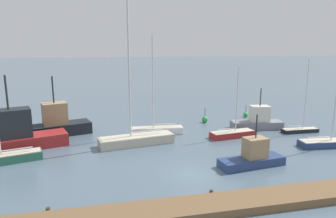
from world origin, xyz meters
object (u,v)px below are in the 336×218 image
at_px(fishing_boat_2, 14,135).
at_px(channel_buoy_1, 205,119).
at_px(sailboat_0, 136,138).
at_px(fishing_boat_1, 258,121).
at_px(sailboat_1, 232,133).
at_px(sailboat_2, 327,142).
at_px(channel_buoy_0, 246,114).
at_px(fishing_boat_0, 253,157).
at_px(sailboat_5, 157,129).
at_px(fishing_boat_3, 53,125).
at_px(sailboat_3, 300,129).
at_px(sailboat_4, 7,157).

distance_m(fishing_boat_2, channel_buoy_1, 22.03).
distance_m(sailboat_0, fishing_boat_1, 15.14).
relative_size(fishing_boat_1, channel_buoy_1, 3.30).
height_order(sailboat_1, fishing_boat_2, sailboat_1).
distance_m(sailboat_0, sailboat_2, 18.74).
xyz_separation_m(channel_buoy_0, channel_buoy_1, (-6.66, -1.77, 0.07)).
bearing_deg(channel_buoy_1, sailboat_0, -143.68).
xyz_separation_m(sailboat_2, fishing_boat_2, (-29.53, 5.64, 0.97)).
xyz_separation_m(sailboat_2, fishing_boat_0, (-9.51, -2.89, 0.34)).
xyz_separation_m(sailboat_1, fishing_boat_2, (-21.82, 0.68, 1.01)).
xyz_separation_m(sailboat_5, fishing_boat_1, (12.14, -0.43, 0.41)).
height_order(sailboat_1, fishing_boat_3, sailboat_1).
height_order(sailboat_5, channel_buoy_0, sailboat_5).
relative_size(fishing_boat_2, fishing_boat_3, 1.09).
distance_m(sailboat_3, fishing_boat_3, 27.79).
xyz_separation_m(sailboat_0, channel_buoy_0, (16.38, 8.92, -0.35)).
height_order(sailboat_1, channel_buoy_0, sailboat_1).
relative_size(fishing_boat_2, channel_buoy_0, 5.66).
bearing_deg(fishing_boat_2, fishing_boat_1, 166.88).
bearing_deg(fishing_boat_3, fishing_boat_0, -53.05).
bearing_deg(fishing_boat_0, sailboat_2, 9.65).
distance_m(sailboat_5, fishing_boat_3, 11.44).
height_order(fishing_boat_0, fishing_boat_3, fishing_boat_3).
xyz_separation_m(sailboat_4, channel_buoy_0, (27.62, 11.26, -0.14)).
height_order(sailboat_0, channel_buoy_0, sailboat_0).
bearing_deg(sailboat_0, fishing_boat_1, -178.38).
distance_m(sailboat_1, sailboat_4, 21.82).
height_order(fishing_boat_1, fishing_boat_3, fishing_boat_3).
distance_m(sailboat_1, sailboat_2, 9.17).
bearing_deg(sailboat_3, sailboat_4, -173.04).
height_order(sailboat_5, fishing_boat_2, sailboat_5).
height_order(sailboat_2, fishing_boat_0, sailboat_2).
bearing_deg(sailboat_4, sailboat_2, 160.70).
height_order(sailboat_4, sailboat_5, sailboat_5).
relative_size(sailboat_3, sailboat_4, 0.89).
xyz_separation_m(sailboat_0, fishing_boat_3, (-8.57, 5.09, 0.51)).
xyz_separation_m(sailboat_0, fishing_boat_1, (14.86, 2.91, 0.27)).
relative_size(fishing_boat_0, fishing_boat_2, 0.61).
distance_m(sailboat_2, channel_buoy_1, 14.52).
distance_m(sailboat_5, fishing_boat_0, 12.41).
height_order(sailboat_1, sailboat_5, sailboat_5).
bearing_deg(channel_buoy_0, fishing_boat_1, -104.26).
relative_size(sailboat_0, sailboat_1, 1.90).
height_order(sailboat_2, sailboat_4, sailboat_4).
relative_size(sailboat_1, sailboat_3, 0.91).
distance_m(sailboat_4, fishing_boat_1, 26.61).
height_order(sailboat_0, sailboat_2, sailboat_0).
bearing_deg(sailboat_4, fishing_boat_1, 176.64).
height_order(sailboat_0, fishing_boat_3, sailboat_0).
bearing_deg(channel_buoy_0, fishing_boat_0, -115.17).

